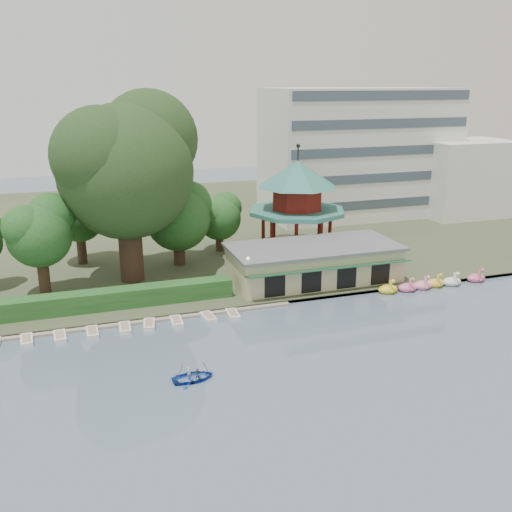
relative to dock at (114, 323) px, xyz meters
name	(u,v)px	position (x,y,z in m)	size (l,w,h in m)	color
ground_plane	(309,397)	(12.00, -17.20, -0.12)	(220.00, 220.00, 0.00)	slate
shore	(174,226)	(12.00, 34.80, 0.08)	(220.00, 70.00, 0.40)	#424930
embankment	(239,307)	(12.00, 0.10, 0.03)	(220.00, 0.60, 0.30)	gray
dock	(114,323)	(0.00, 0.00, 0.00)	(34.00, 1.60, 0.24)	gray
boathouse	(314,262)	(22.00, 4.77, 2.25)	(18.60, 9.39, 3.90)	#BAB586
pavilion	(297,198)	(24.00, 14.80, 7.36)	(12.40, 12.40, 13.50)	#BAB586
office_building	(376,157)	(44.67, 31.80, 9.61)	(38.00, 18.00, 20.00)	silver
hedge	(77,302)	(-3.00, 3.30, 1.18)	(30.00, 2.00, 1.80)	#265722
lamp_post	(248,270)	(13.50, 1.80, 3.22)	(0.36, 0.36, 4.28)	black
big_tree	(127,162)	(3.19, 11.03, 13.21)	(15.58, 14.52, 20.31)	#3A281C
small_trees	(108,222)	(1.01, 14.34, 6.22)	(38.77, 16.42, 10.36)	#3A281C
swan_boats	(431,284)	(33.44, -0.65, 0.28)	(13.39, 2.06, 1.92)	yellow
moored_rowboats	(91,332)	(-2.04, -1.46, 0.06)	(26.90, 2.64, 0.36)	silver
rowboat_with_passengers	(193,374)	(4.78, -12.25, 0.34)	(4.72, 3.56, 2.01)	#183EAC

